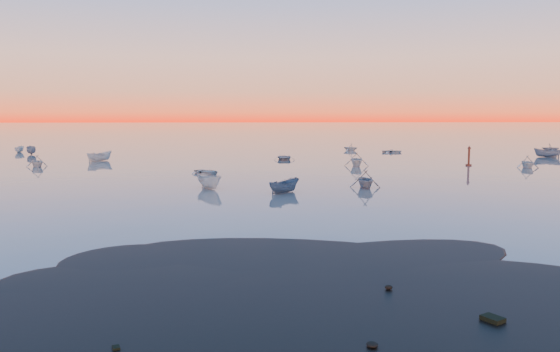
{
  "coord_description": "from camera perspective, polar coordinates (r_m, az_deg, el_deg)",
  "views": [
    {
      "loc": [
        -3.38,
        -24.54,
        7.15
      ],
      "look_at": [
        -0.34,
        28.0,
        1.07
      ],
      "focal_mm": 35.0,
      "sensor_mm": 36.0,
      "label": 1
    }
  ],
  "objects": [
    {
      "name": "channel_marker",
      "position": [
        78.94,
        19.13,
        1.85
      ],
      "size": [
        0.8,
        0.8,
        2.84
      ],
      "color": "#4F1D11",
      "rests_on": "ground"
    },
    {
      "name": "mud_lobes",
      "position": [
        24.83,
        4.74,
        -10.14
      ],
      "size": [
        140.0,
        6.0,
        0.07
      ],
      "primitive_type": null,
      "color": "black",
      "rests_on": "ground"
    },
    {
      "name": "boat_near_right",
      "position": [
        53.2,
        8.9,
        -1.21
      ],
      "size": [
        3.84,
        1.94,
        1.3
      ],
      "primitive_type": "imported",
      "rotation": [
        0.0,
        0.0,
        3.07
      ],
      "color": "slate",
      "rests_on": "ground"
    },
    {
      "name": "moored_fleet",
      "position": [
        77.94,
        -0.81,
        1.33
      ],
      "size": [
        124.0,
        58.0,
        1.2
      ],
      "primitive_type": null,
      "color": "silver",
      "rests_on": "ground"
    },
    {
      "name": "boat_near_left",
      "position": [
        65.03,
        -7.63,
        0.22
      ],
      "size": [
        3.66,
        3.7,
        0.92
      ],
      "primitive_type": "imported",
      "rotation": [
        0.0,
        0.0,
        0.8
      ],
      "color": "silver",
      "rests_on": "ground"
    },
    {
      "name": "boat_near_center",
      "position": [
        49.16,
        0.44,
        -1.77
      ],
      "size": [
        3.58,
        3.7,
        1.25
      ],
      "primitive_type": "imported",
      "rotation": [
        0.0,
        0.0,
        2.32
      ],
      "color": "#37516A",
      "rests_on": "ground"
    },
    {
      "name": "ground",
      "position": [
        124.79,
        -1.76,
        3.3
      ],
      "size": [
        600.0,
        600.0,
        0.0
      ],
      "primitive_type": "plane",
      "color": "slate",
      "rests_on": "ground"
    }
  ]
}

